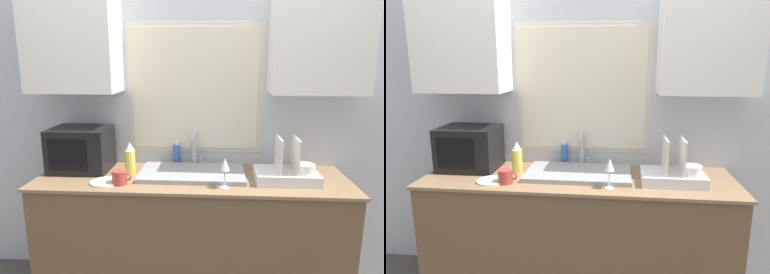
% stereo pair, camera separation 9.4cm
% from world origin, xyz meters
% --- Properties ---
extents(countertop, '(2.08, 0.63, 0.88)m').
position_xyz_m(countertop, '(0.00, 0.30, 0.44)').
color(countertop, brown).
rests_on(countertop, ground_plane).
extents(wall_back, '(6.00, 0.38, 2.60)m').
position_xyz_m(wall_back, '(0.00, 0.59, 1.41)').
color(wall_back, silver).
rests_on(wall_back, ground_plane).
extents(sink_basin, '(0.71, 0.40, 0.03)m').
position_xyz_m(sink_basin, '(0.00, 0.33, 0.90)').
color(sink_basin, gray).
rests_on(sink_basin, countertop).
extents(faucet, '(0.08, 0.14, 0.25)m').
position_xyz_m(faucet, '(0.01, 0.54, 1.03)').
color(faucet, '#B7B7BC').
rests_on(faucet, countertop).
extents(microwave, '(0.40, 0.33, 0.31)m').
position_xyz_m(microwave, '(-0.79, 0.39, 1.03)').
color(microwave, black).
rests_on(microwave, countertop).
extents(dish_rack, '(0.40, 0.27, 0.29)m').
position_xyz_m(dish_rack, '(0.62, 0.25, 0.94)').
color(dish_rack, silver).
rests_on(dish_rack, countertop).
extents(spray_bottle, '(0.07, 0.07, 0.22)m').
position_xyz_m(spray_bottle, '(-0.43, 0.33, 0.99)').
color(spray_bottle, '#D8CC4C').
rests_on(spray_bottle, countertop).
extents(soap_bottle, '(0.05, 0.05, 0.18)m').
position_xyz_m(soap_bottle, '(-0.13, 0.56, 0.96)').
color(soap_bottle, blue).
rests_on(soap_bottle, countertop).
extents(mug_near_sink, '(0.12, 0.09, 0.09)m').
position_xyz_m(mug_near_sink, '(-0.45, 0.12, 0.93)').
color(mug_near_sink, '#A53833').
rests_on(mug_near_sink, countertop).
extents(wine_glass, '(0.06, 0.06, 0.19)m').
position_xyz_m(wine_glass, '(0.21, 0.10, 1.03)').
color(wine_glass, silver).
rests_on(wine_glass, countertop).
extents(small_plate, '(0.19, 0.19, 0.01)m').
position_xyz_m(small_plate, '(-0.55, 0.14, 0.89)').
color(small_plate, silver).
rests_on(small_plate, countertop).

